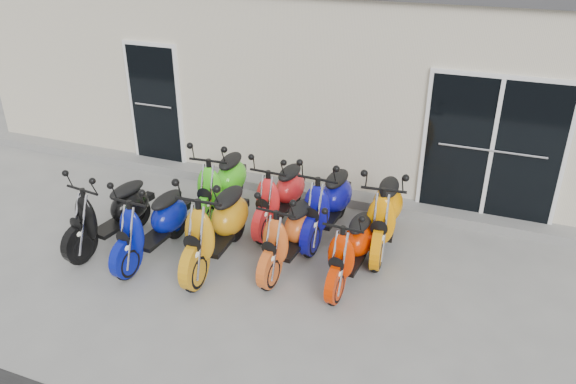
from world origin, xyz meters
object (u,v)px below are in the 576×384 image
scooter_back_red (280,186)px  scooter_front_orange_b (289,225)px  scooter_front_blue (151,216)px  scooter_front_red (352,240)px  scooter_front_black (108,204)px  scooter_back_green (221,175)px  scooter_back_yellow (385,204)px  scooter_back_blue (328,194)px  scooter_front_orange_a (216,216)px

scooter_back_red → scooter_front_orange_b: bearing=-59.9°
scooter_front_blue → scooter_front_red: size_ratio=1.06×
scooter_front_black → scooter_front_orange_b: bearing=16.4°
scooter_front_blue → scooter_back_green: bearing=79.5°
scooter_back_yellow → scooter_front_red: bearing=-108.0°
scooter_back_blue → scooter_back_yellow: size_ratio=0.99×
scooter_front_black → scooter_front_red: bearing=14.0°
scooter_front_orange_a → scooter_back_green: (-0.57, 1.23, -0.03)m
scooter_front_black → scooter_front_orange_a: 1.64m
scooter_front_blue → scooter_back_red: 1.95m
scooter_front_blue → scooter_front_orange_b: scooter_front_blue is taller
scooter_back_green → scooter_back_blue: scooter_back_green is taller
scooter_front_orange_a → scooter_back_yellow: size_ratio=1.05×
scooter_back_red → scooter_front_red: bearing=-34.2°
scooter_front_red → scooter_back_yellow: 0.98m
scooter_front_orange_b → scooter_front_blue: bearing=-162.2°
scooter_front_blue → scooter_front_red: 2.72m
scooter_front_blue → scooter_front_black: bearing=178.1°
scooter_front_orange_b → scooter_back_red: size_ratio=0.97×
scooter_back_blue → scooter_front_orange_a: bearing=-130.8°
scooter_front_red → scooter_front_black: bearing=-170.5°
scooter_front_red → scooter_back_yellow: size_ratio=0.88×
scooter_front_orange_a → scooter_back_green: bearing=112.1°
scooter_front_blue → scooter_back_red: scooter_back_red is taller
scooter_back_blue → scooter_back_yellow: (0.84, -0.01, 0.01)m
scooter_front_black → scooter_front_red: 3.45m
scooter_front_red → scooter_back_red: bearing=147.0°
scooter_back_blue → scooter_front_black: bearing=-151.7°
scooter_back_yellow → scooter_front_blue: bearing=-159.6°
scooter_front_orange_b → scooter_back_green: scooter_back_green is taller
scooter_front_black → scooter_back_red: scooter_back_red is taller
scooter_back_green → scooter_back_red: size_ratio=1.06×
scooter_back_green → scooter_front_orange_a: bearing=-70.8°
scooter_back_green → scooter_back_yellow: 2.56m
scooter_front_blue → scooter_front_orange_a: bearing=14.2°
scooter_front_black → scooter_front_orange_a: size_ratio=0.89×
scooter_front_orange_b → scooter_back_red: bearing=122.1°
scooter_front_orange_a → scooter_front_orange_b: bearing=14.0°
scooter_front_black → scooter_front_red: (3.42, 0.39, -0.04)m
scooter_back_red → scooter_back_yellow: scooter_back_yellow is taller
scooter_front_red → scooter_back_yellow: (0.21, 0.96, 0.08)m
scooter_front_blue → scooter_front_orange_b: bearing=16.8°
scooter_front_black → scooter_back_red: bearing=42.2°
scooter_back_blue → scooter_front_red: bearing=-54.6°
scooter_front_black → scooter_front_orange_a: bearing=11.8°
scooter_front_orange_a → scooter_front_red: (1.79, 0.27, -0.12)m
scooter_front_orange_a → scooter_back_yellow: scooter_front_orange_a is taller
scooter_front_orange_a → scooter_front_orange_b: size_ratio=1.15×
scooter_back_green → scooter_back_yellow: size_ratio=1.00×
scooter_front_orange_a → scooter_back_red: 1.34m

